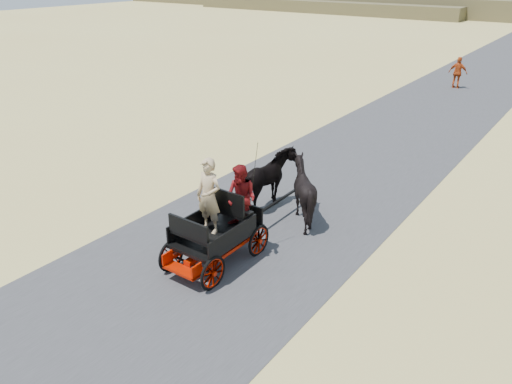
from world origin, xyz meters
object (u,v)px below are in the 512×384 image
Objects in this scene: carriage at (216,248)px; horse_left at (269,182)px; horse_right at (303,191)px; pedestrian at (458,73)px.

carriage is 1.20× the size of horse_left.
pedestrian reaches higher than horse_right.
horse_right reaches higher than horse_left.
carriage is at bearing 79.61° from horse_right.
horse_left is at bearing 90.97° from pedestrian.
horse_right is (0.55, 3.00, 0.49)m from carriage.
carriage is at bearing 100.39° from horse_left.
horse_right is at bearing 79.61° from carriage.
pedestrian is (-1.13, 18.70, 0.01)m from horse_right.
carriage is 3.09m from horse_right.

